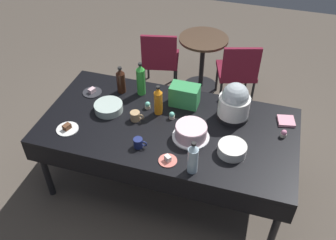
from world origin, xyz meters
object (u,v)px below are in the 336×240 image
round_cafe_table (203,54)px  frosted_layer_cake (191,132)px  cupcake_mint (222,97)px  maroon_chair_right (238,70)px  soda_carton (185,95)px  slow_cooker (234,103)px  soda_bottle_cola (121,81)px  dessert_plate_charcoal (92,92)px  glass_salad_bowl (109,107)px  dessert_plate_white (67,128)px  cupcake_berry (148,105)px  maroon_chair_left (160,58)px  potluck_table (168,130)px  cupcake_vanilla (284,134)px  coffee_mug_navy (139,143)px  soda_bottle_orange_juice (158,101)px  coffee_mug_tan (135,116)px  dessert_plate_coral (168,160)px  soda_bottle_lime_soda (141,80)px  cupcake_cocoa (172,115)px  ceramic_snack_bowl (232,149)px  soda_bottle_water (193,158)px

round_cafe_table → frosted_layer_cake: bearing=-81.0°
cupcake_mint → maroon_chair_right: size_ratio=0.08×
soda_carton → round_cafe_table: bearing=95.6°
slow_cooker → soda_bottle_cola: (-1.08, 0.07, -0.04)m
slow_cooker → dessert_plate_charcoal: 1.35m
glass_salad_bowl → dessert_plate_white: bearing=-125.1°
glass_salad_bowl → cupcake_berry: size_ratio=3.79×
cupcake_mint → maroon_chair_left: (-0.92, 0.96, -0.29)m
slow_cooker → dessert_plate_charcoal: slow_cooker is taller
glass_salad_bowl → dessert_plate_charcoal: 0.33m
potluck_table → soda_carton: size_ratio=8.46×
cupcake_vanilla → soda_bottle_cola: size_ratio=0.25×
coffee_mug_navy → soda_carton: soda_carton is taller
glass_salad_bowl → coffee_mug_navy: (0.42, -0.35, 0.01)m
soda_bottle_orange_juice → cupcake_vanilla: bearing=0.4°
glass_salad_bowl → coffee_mug_tan: (0.28, -0.05, 0.00)m
cupcake_mint → cupcake_vanilla: bearing=-30.2°
dessert_plate_coral → soda_bottle_lime_soda: (-0.49, 0.77, 0.14)m
slow_cooker → round_cafe_table: size_ratio=0.49×
potluck_table → dessert_plate_charcoal: 0.86m
cupcake_cocoa → coffee_mug_tan: 0.32m
ceramic_snack_bowl → dessert_plate_white: 1.39m
frosted_layer_cake → dessert_plate_charcoal: frosted_layer_cake is taller
soda_bottle_water → soda_bottle_lime_soda: soda_bottle_lime_soda is taller
ceramic_snack_bowl → coffee_mug_tan: ceramic_snack_bowl is taller
round_cafe_table → cupcake_cocoa: bearing=-87.9°
slow_cooker → dessert_plate_coral: bearing=-120.6°
ceramic_snack_bowl → maroon_chair_left: size_ratio=0.27×
glass_salad_bowl → soda_bottle_cola: (0.00, 0.30, 0.09)m
soda_bottle_lime_soda → soda_carton: (0.43, -0.04, -0.06)m
frosted_layer_cake → round_cafe_table: (-0.28, 1.75, -0.31)m
slow_cooker → cupcake_mint: slow_cooker is taller
soda_bottle_water → maroon_chair_left: soda_bottle_water is taller
cupcake_vanilla → coffee_mug_tan: coffee_mug_tan is taller
slow_cooker → ceramic_snack_bowl: slow_cooker is taller
dessert_plate_coral → soda_bottle_lime_soda: bearing=122.8°
dessert_plate_coral → soda_bottle_cola: soda_bottle_cola is taller
dessert_plate_white → soda_bottle_water: (1.12, -0.14, 0.12)m
cupcake_vanilla → soda_carton: size_ratio=0.26×
dessert_plate_charcoal → soda_bottle_cola: soda_bottle_cola is taller
slow_cooker → soda_bottle_water: size_ratio=1.20×
dessert_plate_coral → maroon_chair_left: bearing=109.6°
slow_cooker → coffee_mug_navy: 0.89m
maroon_chair_left → cupcake_cocoa: bearing=-68.0°
glass_salad_bowl → cupcake_vanilla: (1.53, 0.11, -0.00)m
frosted_layer_cake → coffee_mug_tan: 0.52m
cupcake_mint → coffee_mug_navy: 0.96m
slow_cooker → cupcake_cocoa: slow_cooker is taller
frosted_layer_cake → ceramic_snack_bowl: (0.35, -0.08, -0.02)m
soda_carton → coffee_mug_tan: bearing=-135.4°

